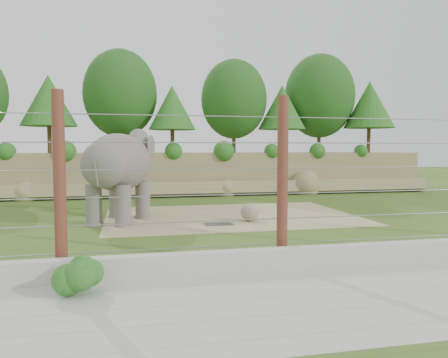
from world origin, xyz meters
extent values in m
plane|color=#325717|center=(0.00, 0.00, 0.00)|extent=(90.00, 90.00, 0.00)
cube|color=#827151|center=(0.00, 13.00, 1.25)|extent=(30.00, 4.00, 2.50)
cube|color=#827151|center=(0.00, 10.70, 0.35)|extent=(30.00, 1.37, 1.07)
cylinder|color=#3F2B19|center=(-8.00, 12.50, 3.29)|extent=(0.24, 0.24, 1.58)
sphere|color=#174816|center=(-8.00, 12.50, 5.42)|extent=(3.60, 3.60, 3.60)
cylinder|color=#3F2B19|center=(-4.00, 13.00, 3.46)|extent=(0.24, 0.24, 1.92)
sphere|color=#174816|center=(-4.00, 13.00, 6.07)|extent=(4.40, 4.40, 4.40)
cylinder|color=#3F2B19|center=(-1.00, 11.80, 3.20)|extent=(0.24, 0.24, 1.40)
sphere|color=#174816|center=(-1.00, 11.80, 5.10)|extent=(3.20, 3.20, 3.20)
cylinder|color=#3F2B19|center=(3.00, 12.80, 3.41)|extent=(0.24, 0.24, 1.82)
sphere|color=#174816|center=(3.00, 12.80, 5.88)|extent=(4.16, 4.16, 4.16)
cylinder|color=#3F2B19|center=(6.00, 12.20, 3.25)|extent=(0.24, 0.24, 1.50)
sphere|color=#174816|center=(6.00, 12.20, 5.29)|extent=(3.44, 3.44, 3.44)
cylinder|color=#3F2B19|center=(9.00, 13.20, 3.51)|extent=(0.24, 0.24, 2.03)
sphere|color=#174816|center=(9.00, 13.20, 6.27)|extent=(4.64, 4.64, 4.64)
cylinder|color=#3F2B19|center=(12.00, 12.00, 3.32)|extent=(0.24, 0.24, 1.64)
sphere|color=#174816|center=(12.00, 12.00, 5.55)|extent=(3.76, 3.76, 3.76)
cube|color=tan|center=(0.50, 3.00, 0.01)|extent=(10.00, 7.00, 0.02)
cube|color=#262628|center=(-0.40, 1.05, 0.04)|extent=(1.00, 0.60, 0.03)
sphere|color=gray|center=(0.88, 1.51, 0.36)|extent=(0.68, 0.68, 0.68)
cube|color=#ABA89F|center=(0.00, -5.00, 0.25)|extent=(26.00, 0.35, 0.50)
cube|color=#ABA89F|center=(0.00, -7.00, 0.01)|extent=(26.00, 4.00, 0.01)
cylinder|color=#502217|center=(-5.00, -4.50, 2.00)|extent=(0.26, 0.26, 4.00)
cylinder|color=#502217|center=(0.00, -4.50, 2.00)|extent=(0.26, 0.26, 4.00)
cylinder|color=gray|center=(0.00, -4.50, 0.50)|extent=(20.00, 0.02, 0.02)
cylinder|color=gray|center=(0.00, -4.50, 1.10)|extent=(20.00, 0.02, 0.02)
cylinder|color=gray|center=(0.00, -4.50, 1.70)|extent=(20.00, 0.02, 0.02)
cylinder|color=gray|center=(0.00, -4.50, 2.30)|extent=(20.00, 0.02, 0.02)
cylinder|color=gray|center=(0.00, -4.50, 2.90)|extent=(20.00, 0.02, 0.02)
cylinder|color=gray|center=(0.00, -4.50, 3.50)|extent=(20.00, 0.02, 0.02)
sphere|color=#1B5F1B|center=(-4.50, -5.80, 0.37)|extent=(0.72, 0.72, 0.72)
camera|label=1|loc=(-3.56, -14.28, 2.77)|focal=35.00mm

